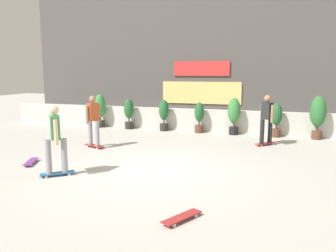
# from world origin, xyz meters

# --- Properties ---
(ground_plane) EXTENTS (48.00, 48.00, 0.00)m
(ground_plane) POSITION_xyz_m (0.00, 0.00, 0.00)
(ground_plane) COLOR #B2AFA8
(planter_wall) EXTENTS (18.00, 0.40, 0.90)m
(planter_wall) POSITION_xyz_m (0.00, 6.00, 0.45)
(planter_wall) COLOR beige
(planter_wall) RESTS_ON ground
(building_backdrop) EXTENTS (20.00, 2.08, 6.50)m
(building_backdrop) POSITION_xyz_m (-0.00, 10.00, 3.25)
(building_backdrop) COLOR #4C4947
(building_backdrop) RESTS_ON ground
(potted_plant_0) EXTENTS (0.50, 0.50, 1.48)m
(potted_plant_0) POSITION_xyz_m (-4.44, 5.55, 0.86)
(potted_plant_0) COLOR #2D2823
(potted_plant_0) RESTS_ON ground
(potted_plant_1) EXTENTS (0.42, 0.42, 1.31)m
(potted_plant_1) POSITION_xyz_m (-3.06, 5.55, 0.73)
(potted_plant_1) COLOR #2D2823
(potted_plant_1) RESTS_ON ground
(potted_plant_2) EXTENTS (0.42, 0.42, 1.30)m
(potted_plant_2) POSITION_xyz_m (-1.46, 5.55, 0.72)
(potted_plant_2) COLOR #2D2823
(potted_plant_2) RESTS_ON ground
(potted_plant_3) EXTENTS (0.38, 0.38, 1.23)m
(potted_plant_3) POSITION_xyz_m (0.04, 5.55, 0.67)
(potted_plant_3) COLOR brown
(potted_plant_3) RESTS_ON ground
(potted_plant_4) EXTENTS (0.49, 0.49, 1.45)m
(potted_plant_4) POSITION_xyz_m (1.43, 5.55, 0.84)
(potted_plant_4) COLOR black
(potted_plant_4) RESTS_ON ground
(potted_plant_5) EXTENTS (0.41, 0.41, 1.28)m
(potted_plant_5) POSITION_xyz_m (3.01, 5.55, 0.70)
(potted_plant_5) COLOR brown
(potted_plant_5) RESTS_ON ground
(potted_plant_6) EXTENTS (0.56, 0.56, 1.60)m
(potted_plant_6) POSITION_xyz_m (4.44, 5.55, 0.94)
(potted_plant_6) COLOR brown
(potted_plant_6) RESTS_ON ground
(skater_mid_plaza) EXTENTS (0.70, 0.71, 1.70)m
(skater_mid_plaza) POSITION_xyz_m (2.69, 3.89, 0.94)
(skater_mid_plaza) COLOR maroon
(skater_mid_plaza) RESTS_ON ground
(skater_by_wall_left) EXTENTS (0.82, 0.53, 1.70)m
(skater_by_wall_left) POSITION_xyz_m (-2.64, 1.84, 0.94)
(skater_by_wall_left) COLOR maroon
(skater_by_wall_left) RESTS_ON ground
(skater_by_wall_right) EXTENTS (0.74, 0.67, 1.70)m
(skater_by_wall_right) POSITION_xyz_m (-1.95, -1.10, 0.94)
(skater_by_wall_right) COLOR #266699
(skater_by_wall_right) RESTS_ON ground
(skateboard_near_camera) EXTENTS (0.56, 0.80, 0.08)m
(skateboard_near_camera) POSITION_xyz_m (1.53, -2.56, 0.06)
(skateboard_near_camera) COLOR maroon
(skateboard_near_camera) RESTS_ON ground
(skateboard_aside) EXTENTS (0.50, 0.81, 0.08)m
(skateboard_aside) POSITION_xyz_m (-3.28, -0.41, 0.06)
(skateboard_aside) COLOR #72338C
(skateboard_aside) RESTS_ON ground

